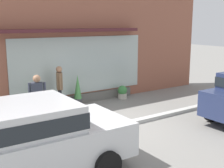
% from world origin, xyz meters
% --- Properties ---
extents(ground_plane, '(60.00, 60.00, 0.00)m').
position_xyz_m(ground_plane, '(0.00, 0.00, 0.00)').
color(ground_plane, gray).
extents(curb_strip, '(14.00, 0.24, 0.12)m').
position_xyz_m(curb_strip, '(0.00, -0.20, 0.06)').
color(curb_strip, '#B2B2AD').
rests_on(curb_strip, ground_plane).
extents(storefront, '(14.00, 0.81, 4.78)m').
position_xyz_m(storefront, '(0.01, 3.19, 2.35)').
color(storefront, '#935642').
rests_on(storefront, ground_plane).
extents(fire_hydrant, '(0.39, 0.36, 0.82)m').
position_xyz_m(fire_hydrant, '(-1.02, 1.09, 0.41)').
color(fire_hydrant, '#4C8C47').
rests_on(fire_hydrant, ground_plane).
extents(pedestrian_with_handbag, '(0.64, 0.38, 1.68)m').
position_xyz_m(pedestrian_with_handbag, '(-1.87, 0.98, 0.98)').
color(pedestrian_with_handbag, '#333847').
rests_on(pedestrian_with_handbag, ground_plane).
extents(pedestrian_passerby, '(0.29, 0.46, 1.65)m').
position_xyz_m(pedestrian_passerby, '(-0.54, 2.41, 0.96)').
color(pedestrian_passerby, '#232328').
rests_on(pedestrian_passerby, ground_plane).
extents(parked_car_silver, '(4.37, 2.15, 1.59)m').
position_xyz_m(parked_car_silver, '(-3.19, -1.58, 0.90)').
color(parked_car_silver, silver).
rests_on(parked_car_silver, ground_plane).
extents(potted_plant_doorstep, '(0.33, 0.33, 1.22)m').
position_xyz_m(potted_plant_doorstep, '(0.30, 2.63, 0.59)').
color(potted_plant_doorstep, '#4C4C51').
rests_on(potted_plant_doorstep, ground_plane).
extents(potted_plant_by_entrance, '(0.39, 0.39, 0.56)m').
position_xyz_m(potted_plant_by_entrance, '(2.40, 2.61, 0.27)').
color(potted_plant_by_entrance, '#B7B2A3').
rests_on(potted_plant_by_entrance, ground_plane).
extents(potted_plant_trailing_edge, '(0.25, 0.25, 1.01)m').
position_xyz_m(potted_plant_trailing_edge, '(-1.28, 2.80, 0.48)').
color(potted_plant_trailing_edge, '#33473D').
rests_on(potted_plant_trailing_edge, ground_plane).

